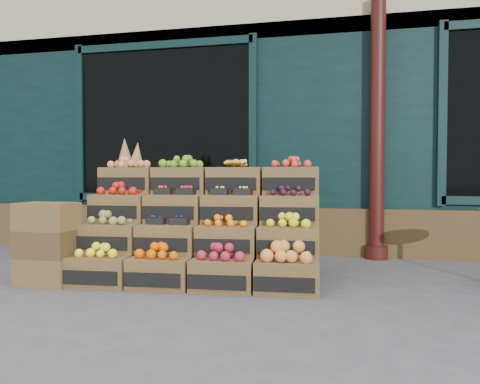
# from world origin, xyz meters

# --- Properties ---
(ground) EXTENTS (60.00, 60.00, 0.00)m
(ground) POSITION_xyz_m (0.00, 0.00, 0.00)
(ground) COLOR #49494C
(ground) RESTS_ON ground
(shop_facade) EXTENTS (12.00, 6.24, 4.80)m
(shop_facade) POSITION_xyz_m (0.00, 5.11, 2.40)
(shop_facade) COLOR black
(shop_facade) RESTS_ON ground
(crate_display) EXTENTS (2.33, 1.25, 1.42)m
(crate_display) POSITION_xyz_m (-0.55, 0.57, 0.44)
(crate_display) COLOR brown
(crate_display) RESTS_ON ground
(spare_crates) EXTENTS (0.51, 0.35, 0.76)m
(spare_crates) POSITION_xyz_m (-1.88, -0.02, 0.38)
(spare_crates) COLOR brown
(spare_crates) RESTS_ON ground
(shopkeeper) EXTENTS (0.91, 0.76, 2.14)m
(shopkeeper) POSITION_xyz_m (-2.04, 2.66, 1.07)
(shopkeeper) COLOR #154C1F
(shopkeeper) RESTS_ON ground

